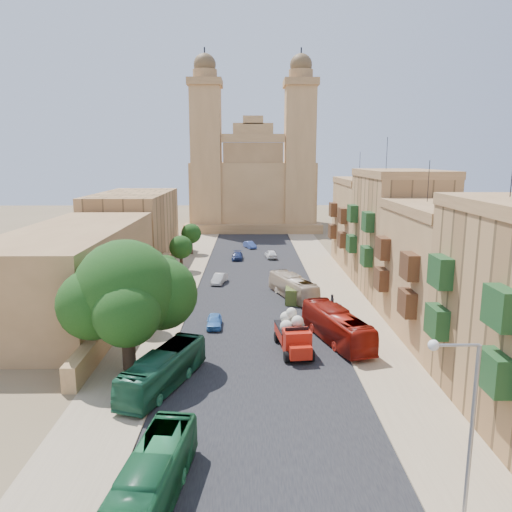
{
  "coord_description": "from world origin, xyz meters",
  "views": [
    {
      "loc": [
        -0.72,
        -30.17,
        15.16
      ],
      "look_at": [
        0.0,
        26.0,
        4.0
      ],
      "focal_mm": 35.0,
      "sensor_mm": 36.0,
      "label": 1
    }
  ],
  "objects_px": {
    "street_tree_b": "(166,268)",
    "car_white_b": "(271,254)",
    "street_tree_c": "(181,247)",
    "red_truck": "(293,334)",
    "car_blue_a": "(214,321)",
    "pedestrian_c": "(332,303)",
    "streetlamp": "(462,411)",
    "bus_green_south": "(151,482)",
    "car_cream": "(286,278)",
    "bus_cream_east": "(293,287)",
    "bus_green_north": "(163,369)",
    "car_dkblue": "(237,256)",
    "street_tree_a": "(144,300)",
    "car_white_a": "(219,279)",
    "church": "(253,184)",
    "olive_pickup": "(294,294)",
    "ficus_tree": "(127,294)",
    "pedestrian_a": "(340,312)",
    "bus_red_east": "(337,326)",
    "street_tree_d": "(191,234)",
    "car_blue_b": "(250,245)"
  },
  "relations": [
    {
      "from": "streetlamp",
      "to": "car_white_a",
      "type": "xyz_separation_m",
      "value": [
        -12.19,
        40.99,
        -4.61
      ]
    },
    {
      "from": "car_white_a",
      "to": "car_dkblue",
      "type": "distance_m",
      "value": 14.6
    },
    {
      "from": "pedestrian_c",
      "to": "red_truck",
      "type": "bearing_deg",
      "value": -29.18
    },
    {
      "from": "church",
      "to": "car_blue_b",
      "type": "distance_m",
      "value": 27.03
    },
    {
      "from": "bus_green_north",
      "to": "bus_cream_east",
      "type": "relative_size",
      "value": 1.02
    },
    {
      "from": "red_truck",
      "to": "church",
      "type": "bearing_deg",
      "value": 92.18
    },
    {
      "from": "bus_red_east",
      "to": "bus_cream_east",
      "type": "height_order",
      "value": "bus_red_east"
    },
    {
      "from": "street_tree_c",
      "to": "bus_green_north",
      "type": "relative_size",
      "value": 0.53
    },
    {
      "from": "street_tree_a",
      "to": "bus_cream_east",
      "type": "height_order",
      "value": "street_tree_a"
    },
    {
      "from": "car_dkblue",
      "to": "street_tree_b",
      "type": "bearing_deg",
      "value": -109.75
    },
    {
      "from": "street_tree_c",
      "to": "car_cream",
      "type": "distance_m",
      "value": 15.55
    },
    {
      "from": "bus_red_east",
      "to": "car_white_b",
      "type": "distance_m",
      "value": 35.43
    },
    {
      "from": "olive_pickup",
      "to": "car_dkblue",
      "type": "xyz_separation_m",
      "value": [
        -6.6,
        22.22,
        -0.24
      ]
    },
    {
      "from": "red_truck",
      "to": "bus_cream_east",
      "type": "bearing_deg",
      "value": 85.19
    },
    {
      "from": "street_tree_a",
      "to": "pedestrian_a",
      "type": "bearing_deg",
      "value": 9.47
    },
    {
      "from": "ficus_tree",
      "to": "bus_red_east",
      "type": "distance_m",
      "value": 17.29
    },
    {
      "from": "bus_cream_east",
      "to": "car_cream",
      "type": "xyz_separation_m",
      "value": [
        -0.3,
        6.68,
        -0.68
      ]
    },
    {
      "from": "street_tree_c",
      "to": "pedestrian_a",
      "type": "distance_m",
      "value": 27.67
    },
    {
      "from": "bus_red_east",
      "to": "bus_green_north",
      "type": "bearing_deg",
      "value": 16.4
    },
    {
      "from": "pedestrian_a",
      "to": "ficus_tree",
      "type": "bearing_deg",
      "value": 20.85
    },
    {
      "from": "street_tree_a",
      "to": "street_tree_d",
      "type": "distance_m",
      "value": 36.0
    },
    {
      "from": "street_tree_b",
      "to": "pedestrian_c",
      "type": "relative_size",
      "value": 2.59
    },
    {
      "from": "red_truck",
      "to": "car_dkblue",
      "type": "distance_m",
      "value": 36.65
    },
    {
      "from": "car_cream",
      "to": "car_dkblue",
      "type": "distance_m",
      "value": 15.65
    },
    {
      "from": "car_blue_a",
      "to": "car_white_b",
      "type": "distance_m",
      "value": 32.07
    },
    {
      "from": "street_tree_a",
      "to": "street_tree_c",
      "type": "height_order",
      "value": "street_tree_c"
    },
    {
      "from": "street_tree_b",
      "to": "car_white_b",
      "type": "xyz_separation_m",
      "value": [
        12.5,
        20.44,
        -2.37
      ]
    },
    {
      "from": "ficus_tree",
      "to": "bus_cream_east",
      "type": "relative_size",
      "value": 1.07
    },
    {
      "from": "red_truck",
      "to": "car_dkblue",
      "type": "relative_size",
      "value": 1.52
    },
    {
      "from": "olive_pickup",
      "to": "car_blue_b",
      "type": "relative_size",
      "value": 1.22
    },
    {
      "from": "streetlamp",
      "to": "bus_green_south",
      "type": "bearing_deg",
      "value": 174.21
    },
    {
      "from": "pedestrian_a",
      "to": "car_white_b",
      "type": "bearing_deg",
      "value": -91.4
    },
    {
      "from": "car_white_b",
      "to": "ficus_tree",
      "type": "bearing_deg",
      "value": 65.95
    },
    {
      "from": "street_tree_c",
      "to": "bus_green_south",
      "type": "xyz_separation_m",
      "value": [
        4.95,
        -46.7,
        -1.99
      ]
    },
    {
      "from": "church",
      "to": "olive_pickup",
      "type": "xyz_separation_m",
      "value": [
        4.0,
        -57.36,
        -8.71
      ]
    },
    {
      "from": "street_tree_d",
      "to": "olive_pickup",
      "type": "relative_size",
      "value": 1.17
    },
    {
      "from": "car_cream",
      "to": "car_blue_b",
      "type": "distance_m",
      "value": 24.37
    },
    {
      "from": "street_tree_b",
      "to": "car_blue_b",
      "type": "relative_size",
      "value": 1.33
    },
    {
      "from": "bus_red_east",
      "to": "street_tree_c",
      "type": "bearing_deg",
      "value": -74.31
    },
    {
      "from": "street_tree_b",
      "to": "car_cream",
      "type": "height_order",
      "value": "street_tree_b"
    },
    {
      "from": "car_blue_a",
      "to": "pedestrian_c",
      "type": "relative_size",
      "value": 1.91
    },
    {
      "from": "bus_green_south",
      "to": "car_white_a",
      "type": "relative_size",
      "value": 2.48
    },
    {
      "from": "bus_green_north",
      "to": "car_white_b",
      "type": "height_order",
      "value": "bus_green_north"
    },
    {
      "from": "street_tree_a",
      "to": "car_white_a",
      "type": "height_order",
      "value": "street_tree_a"
    },
    {
      "from": "street_tree_c",
      "to": "red_truck",
      "type": "height_order",
      "value": "street_tree_c"
    },
    {
      "from": "church",
      "to": "ficus_tree",
      "type": "relative_size",
      "value": 3.81
    },
    {
      "from": "street_tree_b",
      "to": "street_tree_d",
      "type": "relative_size",
      "value": 0.93
    },
    {
      "from": "street_tree_b",
      "to": "car_dkblue",
      "type": "bearing_deg",
      "value": 69.19
    },
    {
      "from": "ficus_tree",
      "to": "bus_green_north",
      "type": "distance_m",
      "value": 6.06
    },
    {
      "from": "street_tree_b",
      "to": "pedestrian_a",
      "type": "xyz_separation_m",
      "value": [
        17.81,
        -9.03,
        -2.25
      ]
    }
  ]
}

